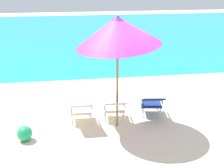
{
  "coord_description": "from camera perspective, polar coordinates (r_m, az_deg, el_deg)",
  "views": [
    {
      "loc": [
        -1.12,
        -6.66,
        3.41
      ],
      "look_at": [
        0.0,
        0.69,
        0.75
      ],
      "focal_mm": 48.95,
      "sensor_mm": 36.0,
      "label": 1
    }
  ],
  "objects": [
    {
      "name": "lounge_chair_center",
      "position": [
        7.41,
        0.39,
        -4.24
      ],
      "size": [
        0.57,
        0.9,
        0.68
      ],
      "color": "silver",
      "rests_on": "ground_plane"
    },
    {
      "name": "swim_buoy",
      "position": [
        14.68,
        0.86,
        6.65
      ],
      "size": [
        1.6,
        0.18,
        0.18
      ],
      "primitive_type": "cylinder",
      "rotation": [
        0.0,
        1.57,
        0.0
      ],
      "color": "yellow",
      "rests_on": "ocean_band"
    },
    {
      "name": "ocean_band",
      "position": [
        19.37,
        -5.31,
        9.47
      ],
      "size": [
        40.0,
        18.0,
        0.01
      ],
      "primitive_type": "cube",
      "color": "teal",
      "rests_on": "ground_plane"
    },
    {
      "name": "beach_ball",
      "position": [
        6.97,
        -16.0,
        -8.87
      ],
      "size": [
        0.34,
        0.34,
        0.34
      ],
      "primitive_type": "sphere",
      "color": "#1E9E60",
      "rests_on": "ground_plane"
    },
    {
      "name": "lounge_chair_left",
      "position": [
        7.33,
        -5.86,
        -4.64
      ],
      "size": [
        0.55,
        0.88,
        0.68
      ],
      "color": "silver",
      "rests_on": "ground_plane"
    },
    {
      "name": "ground_plane",
      "position": [
        11.25,
        -2.55,
        2.02
      ],
      "size": [
        40.0,
        40.0,
        0.0
      ],
      "primitive_type": "plane",
      "color": "beige"
    },
    {
      "name": "beach_umbrella_center",
      "position": [
        6.66,
        1.06,
        9.85
      ],
      "size": [
        2.49,
        2.46,
        2.68
      ],
      "color": "olive",
      "rests_on": "ground_plane"
    },
    {
      "name": "lounge_chair_right",
      "position": [
        7.73,
        7.46,
        -3.37
      ],
      "size": [
        0.65,
        0.94,
        0.68
      ],
      "color": "navy",
      "rests_on": "ground_plane"
    }
  ]
}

